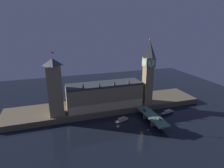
# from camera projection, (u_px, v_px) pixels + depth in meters

# --- Properties ---
(ground_plane) EXTENTS (400.00, 400.00, 0.00)m
(ground_plane) POSITION_uv_depth(u_px,v_px,m) (118.00, 124.00, 181.79)
(ground_plane) COLOR black
(embankment) EXTENTS (220.00, 42.00, 5.97)m
(embankment) POSITION_uv_depth(u_px,v_px,m) (107.00, 106.00, 216.25)
(embankment) COLOR brown
(embankment) RESTS_ON ground_plane
(parliament_hall) EXTENTS (80.78, 24.15, 32.01)m
(parliament_hall) POSITION_uv_depth(u_px,v_px,m) (104.00, 95.00, 204.13)
(parliament_hall) COLOR #8E7A56
(parliament_hall) RESTS_ON embankment
(clock_tower) EXTENTS (11.41, 11.52, 72.76)m
(clock_tower) POSITION_uv_depth(u_px,v_px,m) (148.00, 70.00, 205.21)
(clock_tower) COLOR #8E7A56
(clock_tower) RESTS_ON embankment
(victoria_tower) EXTENTS (13.97, 13.97, 62.98)m
(victoria_tower) POSITION_uv_depth(u_px,v_px,m) (55.00, 87.00, 180.77)
(victoria_tower) COLOR #8E7A56
(victoria_tower) RESTS_ON embankment
(bridge) EXTENTS (11.92, 46.00, 6.69)m
(bridge) POSITION_uv_depth(u_px,v_px,m) (152.00, 117.00, 185.85)
(bridge) COLOR slate
(bridge) RESTS_ON ground_plane
(car_northbound_lead) EXTENTS (2.00, 4.79, 1.57)m
(car_northbound_lead) POSITION_uv_depth(u_px,v_px,m) (144.00, 110.00, 194.35)
(car_northbound_lead) COLOR #235633
(car_northbound_lead) RESTS_ON bridge
(car_southbound_lead) EXTENTS (1.88, 3.89, 1.38)m
(car_southbound_lead) POSITION_uv_depth(u_px,v_px,m) (160.00, 119.00, 176.78)
(car_southbound_lead) COLOR #235633
(car_southbound_lead) RESTS_ON bridge
(pedestrian_near_rail) EXTENTS (0.38, 0.38, 1.78)m
(pedestrian_near_rail) POSITION_uv_depth(u_px,v_px,m) (156.00, 123.00, 169.04)
(pedestrian_near_rail) COLOR black
(pedestrian_near_rail) RESTS_ON bridge
(street_lamp_near) EXTENTS (1.34, 0.60, 7.22)m
(street_lamp_near) POSITION_uv_depth(u_px,v_px,m) (155.00, 119.00, 168.96)
(street_lamp_near) COLOR #2D3333
(street_lamp_near) RESTS_ON bridge
(street_lamp_far) EXTENTS (1.34, 0.60, 6.40)m
(street_lamp_far) POSITION_uv_depth(u_px,v_px,m) (140.00, 106.00, 195.80)
(street_lamp_far) COLOR #2D3333
(street_lamp_far) RESTS_ON bridge
(boat_upstream) EXTENTS (17.21, 7.97, 4.35)m
(boat_upstream) POSITION_uv_depth(u_px,v_px,m) (122.00, 120.00, 186.54)
(boat_upstream) COLOR #B2A893
(boat_upstream) RESTS_ON ground_plane
(boat_downstream) EXTENTS (18.46, 8.29, 4.24)m
(boat_downstream) POSITION_uv_depth(u_px,v_px,m) (167.00, 112.00, 202.94)
(boat_downstream) COLOR #1E2842
(boat_downstream) RESTS_ON ground_plane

